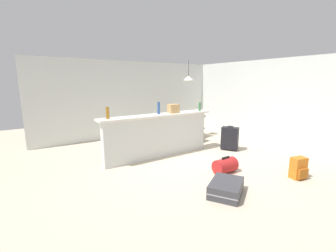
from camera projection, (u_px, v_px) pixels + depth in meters
ground_plane at (192, 160)px, 5.52m from camera, size 13.00×13.00×0.05m
wall_back at (135, 99)px, 7.75m from camera, size 6.60×0.10×2.50m
wall_right at (261, 100)px, 7.18m from camera, size 0.10×6.00×2.50m
partition_half_wall at (159, 137)px, 5.57m from camera, size 2.80×0.20×1.02m
bar_countertop at (158, 115)px, 5.47m from camera, size 2.96×0.40×0.05m
bottle_amber at (108, 113)px, 4.80m from camera, size 0.07×0.07×0.25m
bottle_blue at (159, 108)px, 5.46m from camera, size 0.06×0.06×0.30m
bottle_green at (200, 107)px, 6.05m from camera, size 0.06×0.06×0.23m
grocery_bag at (173, 109)px, 5.68m from camera, size 0.26×0.18×0.22m
dining_table at (185, 118)px, 7.48m from camera, size 1.10×0.80×0.74m
dining_chair_near_partition at (194, 125)px, 7.00m from camera, size 0.48×0.48×0.93m
pendant_lamp at (188, 78)px, 7.24m from camera, size 0.34×0.34×0.67m
suitcase_flat_charcoal at (226, 188)px, 3.77m from camera, size 0.88×0.78×0.22m
backpack_orange at (299, 168)px, 4.37m from camera, size 0.31×0.29×0.42m
duffel_bag_red at (225, 166)px, 4.65m from camera, size 0.48×0.30×0.34m
suitcase_upright_black at (230, 138)px, 6.17m from camera, size 0.43×0.50×0.67m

